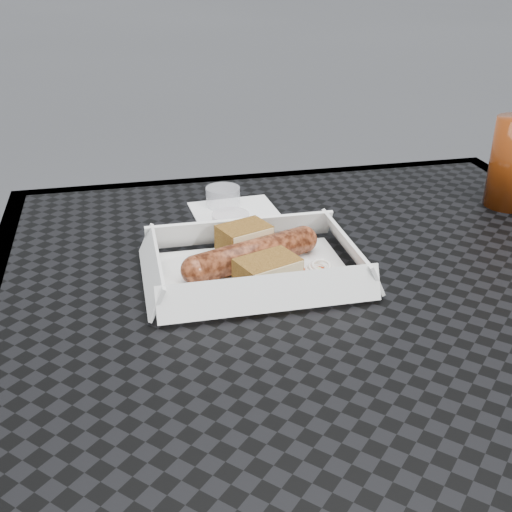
# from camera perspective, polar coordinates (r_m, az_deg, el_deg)

# --- Properties ---
(patio_table) EXTENTS (0.80, 0.80, 0.74)m
(patio_table) POSITION_cam_1_polar(r_m,az_deg,el_deg) (0.78, 7.00, -7.51)
(patio_table) COLOR black
(patio_table) RESTS_ON ground
(food_tray) EXTENTS (0.22, 0.15, 0.00)m
(food_tray) POSITION_cam_1_polar(r_m,az_deg,el_deg) (0.75, -0.16, -1.58)
(food_tray) COLOR white
(food_tray) RESTS_ON patio_table
(bratwurst) EXTENTS (0.18, 0.09, 0.03)m
(bratwurst) POSITION_cam_1_polar(r_m,az_deg,el_deg) (0.75, -0.35, 0.18)
(bratwurst) COLOR brown
(bratwurst) RESTS_ON food_tray
(bread_near) EXTENTS (0.07, 0.06, 0.04)m
(bread_near) POSITION_cam_1_polar(r_m,az_deg,el_deg) (0.79, -1.06, 1.44)
(bread_near) COLOR brown
(bread_near) RESTS_ON food_tray
(bread_far) EXTENTS (0.08, 0.06, 0.03)m
(bread_far) POSITION_cam_1_polar(r_m,az_deg,el_deg) (0.71, 1.04, -1.51)
(bread_far) COLOR brown
(bread_far) RESTS_ON food_tray
(veg_garnish) EXTENTS (0.03, 0.03, 0.00)m
(veg_garnish) POSITION_cam_1_polar(r_m,az_deg,el_deg) (0.74, 5.32, -1.91)
(veg_garnish) COLOR #FF3D0B
(veg_garnish) RESTS_ON food_tray
(napkin) EXTENTS (0.13, 0.13, 0.00)m
(napkin) POSITION_cam_1_polar(r_m,az_deg,el_deg) (0.92, -1.76, 3.77)
(napkin) COLOR white
(napkin) RESTS_ON patio_table
(condiment_cup_sauce) EXTENTS (0.05, 0.05, 0.03)m
(condiment_cup_sauce) POSITION_cam_1_polar(r_m,az_deg,el_deg) (0.85, -2.27, 2.84)
(condiment_cup_sauce) COLOR #990C0B
(condiment_cup_sauce) RESTS_ON patio_table
(condiment_cup_empty) EXTENTS (0.05, 0.05, 0.03)m
(condiment_cup_empty) POSITION_cam_1_polar(r_m,az_deg,el_deg) (0.94, -2.95, 5.24)
(condiment_cup_empty) COLOR silver
(condiment_cup_empty) RESTS_ON patio_table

